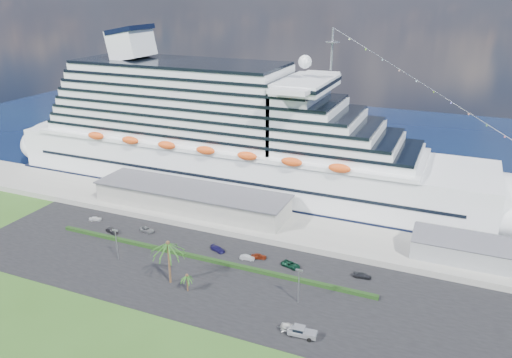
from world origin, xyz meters
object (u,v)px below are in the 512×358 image
at_px(pickup_truck, 302,332).
at_px(boat_trailer, 292,328).
at_px(parked_car_3, 218,249).
at_px(cruise_ship, 235,141).

bearing_deg(pickup_truck, boat_trailer, 172.96).
bearing_deg(parked_car_3, boat_trailer, -109.05).
relative_size(cruise_ship, boat_trailer, 34.43).
bearing_deg(pickup_truck, cruise_ship, 124.55).
height_order(cruise_ship, pickup_truck, cruise_ship).
relative_size(parked_car_3, boat_trailer, 0.78).
distance_m(parked_car_3, boat_trailer, 37.34).
bearing_deg(boat_trailer, pickup_truck, -7.04).
bearing_deg(boat_trailer, cruise_ship, 123.37).
relative_size(cruise_ship, pickup_truck, 32.30).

